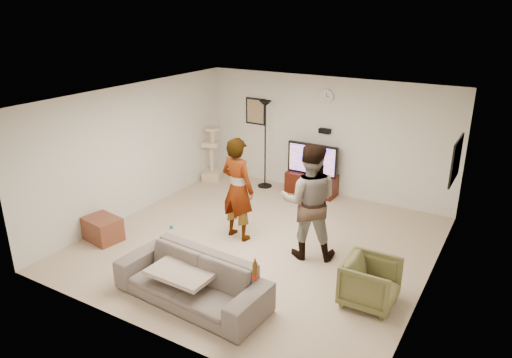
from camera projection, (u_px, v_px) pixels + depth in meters
The scene contains 24 objects.
floor at pixel (260, 243), 8.15m from camera, with size 5.50×5.50×0.02m, color tan.
ceiling at pixel (260, 98), 7.27m from camera, with size 5.50×5.50×0.02m, color silver.
wall_back at pixel (326, 136), 9.93m from camera, with size 5.50×0.04×2.50m, color silver.
wall_front at pixel (142, 243), 5.49m from camera, with size 5.50×0.04×2.50m, color silver.
wall_left at pixel (136, 150), 9.02m from camera, with size 0.04×5.50×2.50m, color silver.
wall_right at pixel (435, 209), 6.40m from camera, with size 0.04×5.50×2.50m, color silver.
wall_clock at pixel (327, 96), 9.61m from camera, with size 0.26×0.26×0.04m, color silver.
wall_speaker at pixel (325, 131), 9.84m from camera, with size 0.25×0.10×0.10m, color black.
picture_back at pixel (256, 111), 10.60m from camera, with size 0.42×0.03×0.52m, color #877252.
picture_right at pixel (456, 160), 7.61m from camera, with size 0.03×0.78×0.62m, color yellow.
tv_stand at pixel (311, 184), 10.17m from camera, with size 1.09×0.45×0.45m, color black.
console_box at pixel (302, 198), 9.94m from camera, with size 0.40×0.30×0.07m, color silver.
tv at pixel (313, 159), 9.98m from camera, with size 1.12×0.08×0.66m, color black.
tv_screen at pixel (312, 160), 9.94m from camera, with size 1.03×0.01×0.58m, color orange.
floor_lamp at pixel (265, 145), 10.32m from camera, with size 0.32×0.32×1.94m, color black.
cat_tree at pixel (212, 153), 10.86m from camera, with size 0.41×0.41×1.28m, color #C6B191.
person_left at pixel (238, 189), 8.04m from camera, with size 0.66×0.43×1.81m, color #BBBBBB.
person_right at pixel (309, 201), 7.43m from camera, with size 0.92×0.72×1.90m, color #386683.
sofa at pixel (191, 280), 6.46m from camera, with size 2.21×0.86×0.64m, color #5F554F.
throw_blanket at pixel (184, 270), 6.47m from camera, with size 0.90×0.70×0.06m, color #BAA493.
beer_bottle at pixel (255, 271), 5.82m from camera, with size 0.06×0.06×0.25m, color #593309.
armchair at pixel (370, 282), 6.39m from camera, with size 0.70×0.72×0.66m, color brown.
side_table at pixel (103, 229), 8.17m from camera, with size 0.62×0.46×0.41m, color #5A2D1D.
toy_ball at pixel (171, 227), 8.64m from camera, with size 0.07×0.07×0.07m, color #0083A3.
Camera 1 is at (3.63, -6.28, 3.87)m, focal length 33.12 mm.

